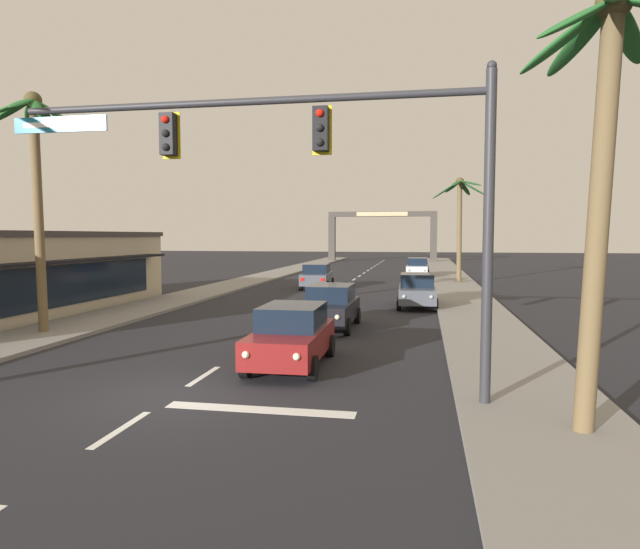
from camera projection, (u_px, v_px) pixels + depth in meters
ground_plane at (173, 396)px, 12.40m from camera, size 220.00×220.00×0.00m
sidewalk_right at (465, 299)px, 30.60m from camera, size 3.20×110.00×0.14m
sidewalk_left at (199, 294)px, 33.43m from camera, size 3.20×110.00×0.14m
lane_markings at (334, 297)px, 32.42m from camera, size 4.28×89.06×0.01m
traffic_signal_mast at (326, 163)px, 11.72m from camera, size 10.89×0.41×7.07m
sedan_lead_at_stop_bar at (292, 335)px, 15.20m from camera, size 1.98×4.46×1.68m
sedan_third_in_queue at (331, 306)px, 21.46m from camera, size 1.98×4.46×1.68m
sedan_oncoming_far at (317, 276)px, 37.48m from camera, size 2.11×4.51×1.68m
sedan_parked_nearest_kerb at (417, 290)px, 27.71m from camera, size 2.04×4.49×1.68m
sedan_parked_mid_kerb at (417, 267)px, 47.34m from camera, size 1.97×4.46×1.68m
palm_left_second at (36, 161)px, 19.55m from camera, size 3.17×3.32×8.63m
palm_right_nearest at (605, 127)px, 9.39m from camera, size 3.28×3.29×7.79m
palm_right_third at (460, 209)px, 40.67m from camera, size 4.04×4.39×7.85m
town_gateway_arch at (382, 229)px, 75.68m from camera, size 14.78×0.90×6.87m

